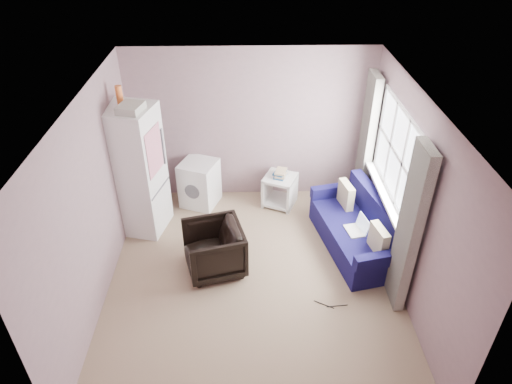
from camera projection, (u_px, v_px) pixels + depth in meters
room at (255, 202)px, 5.42m from camera, size 3.84×4.24×2.54m
armchair at (214, 247)px, 6.07m from camera, size 0.86×0.90×0.77m
fridge at (136, 170)px, 6.53m from camera, size 0.82×0.81×2.23m
washing_machine at (199, 182)px, 7.38m from camera, size 0.69×0.69×0.76m
side_table at (280, 188)px, 7.40m from camera, size 0.62×0.62×0.65m
sofa at (359, 231)px, 6.51m from camera, size 1.14×1.87×0.78m
window_dressing at (385, 180)px, 6.12m from camera, size 0.17×2.62×2.18m
floor_cables at (331, 305)px, 5.72m from camera, size 0.42×0.14×0.01m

